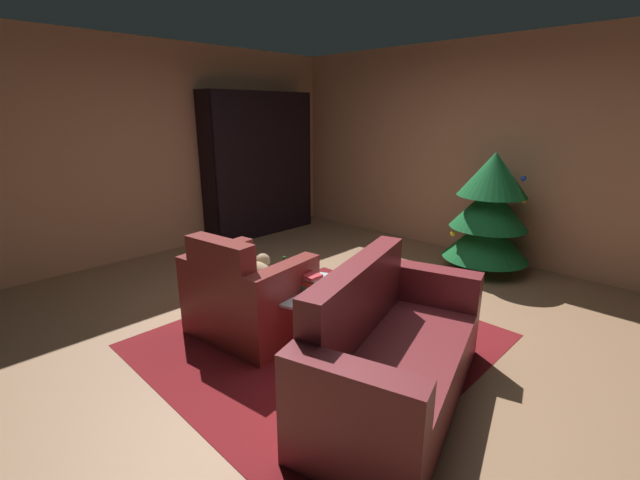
{
  "coord_description": "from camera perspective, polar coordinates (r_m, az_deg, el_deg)",
  "views": [
    {
      "loc": [
        2.27,
        -2.57,
        1.82
      ],
      "look_at": [
        -0.22,
        -0.03,
        0.74
      ],
      "focal_mm": 23.87,
      "sensor_mm": 36.0,
      "label": 1
    }
  ],
  "objects": [
    {
      "name": "bottle_on_table",
      "position": [
        3.5,
        -4.79,
        -4.66
      ],
      "size": [
        0.07,
        0.07,
        0.26
      ],
      "color": "#1D5D2B",
      "rests_on": "coffee_table"
    },
    {
      "name": "ground_plane",
      "position": [
        3.88,
        2.71,
        -11.17
      ],
      "size": [
        7.43,
        7.43,
        0.0
      ],
      "primitive_type": "plane",
      "color": "#936C4C"
    },
    {
      "name": "decorated_tree",
      "position": [
        5.25,
        21.77,
        3.57
      ],
      "size": [
        0.97,
        0.97,
        1.4
      ],
      "color": "brown",
      "rests_on": "ground"
    },
    {
      "name": "armchair_red",
      "position": [
        3.65,
        -9.71,
        -7.64
      ],
      "size": [
        1.01,
        0.86,
        0.89
      ],
      "color": "maroon",
      "rests_on": "ground"
    },
    {
      "name": "wall_back",
      "position": [
        5.8,
        21.69,
        10.94
      ],
      "size": [
        6.31,
        0.06,
        2.68
      ],
      "primitive_type": "cube",
      "color": "tan",
      "rests_on": "ground"
    },
    {
      "name": "book_stack_on_table",
      "position": [
        3.44,
        -1.49,
        -5.62
      ],
      "size": [
        0.22,
        0.18,
        0.14
      ],
      "color": "gray",
      "rests_on": "coffee_table"
    },
    {
      "name": "area_rug",
      "position": [
        3.62,
        0.07,
        -13.27
      ],
      "size": [
        2.35,
        2.53,
        0.01
      ],
      "primitive_type": "cube",
      "color": "maroon",
      "rests_on": "ground"
    },
    {
      "name": "wall_left",
      "position": [
        5.99,
        -20.43,
        11.23
      ],
      "size": [
        0.06,
        5.56,
        2.68
      ],
      "primitive_type": "cube",
      "color": "tan",
      "rests_on": "ground"
    },
    {
      "name": "bookshelf_unit",
      "position": [
        6.59,
        -7.32,
        9.88
      ],
      "size": [
        0.37,
        1.78,
        2.1
      ],
      "color": "black",
      "rests_on": "ground"
    },
    {
      "name": "couch_red",
      "position": [
        2.89,
        9.46,
        -15.01
      ],
      "size": [
        1.2,
        1.81,
        0.9
      ],
      "color": "maroon",
      "rests_on": "ground"
    },
    {
      "name": "coffee_table",
      "position": [
        3.51,
        -1.45,
        -7.03
      ],
      "size": [
        0.75,
        0.75,
        0.44
      ],
      "color": "black",
      "rests_on": "ground"
    }
  ]
}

